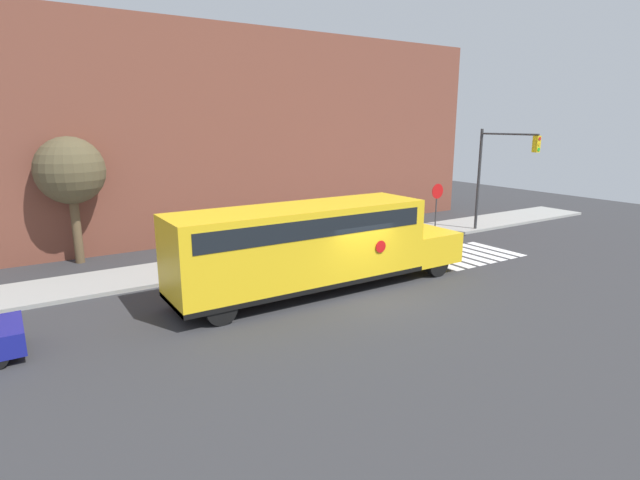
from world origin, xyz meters
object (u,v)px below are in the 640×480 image
object	(u,v)px
traffic_light	(497,166)
tree_near_sidewalk	(70,172)
stop_sign	(437,201)
school_bus	(312,243)

from	to	relation	value
traffic_light	tree_near_sidewalk	xyz separation A→B (m)	(-19.84, 6.08, 0.22)
stop_sign	school_bus	bearing A→B (deg)	-158.75
school_bus	traffic_light	bearing A→B (deg)	11.62
traffic_light	stop_sign	bearing A→B (deg)	157.57
traffic_light	tree_near_sidewalk	size ratio (longest dim) A/B	1.04
stop_sign	traffic_light	xyz separation A→B (m)	(3.04, -1.25, 1.83)
school_bus	stop_sign	bearing A→B (deg)	21.25
stop_sign	traffic_light	size ratio (longest dim) A/B	0.51
tree_near_sidewalk	traffic_light	bearing A→B (deg)	-17.05
traffic_light	tree_near_sidewalk	world-z (taller)	traffic_light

